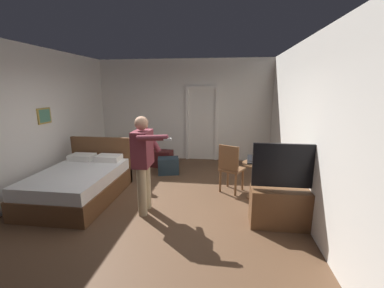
% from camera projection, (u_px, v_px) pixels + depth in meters
% --- Properties ---
extents(ground_plane, '(6.67, 6.67, 0.00)m').
position_uv_depth(ground_plane, '(158.00, 203.00, 4.64)').
color(ground_plane, brown).
extents(wall_back, '(5.17, 0.12, 2.87)m').
position_uv_depth(wall_back, '(184.00, 110.00, 7.31)').
color(wall_back, silver).
rests_on(wall_back, ground_plane).
extents(wall_left, '(0.15, 6.30, 2.87)m').
position_uv_depth(wall_left, '(23.00, 124.00, 4.64)').
color(wall_left, silver).
rests_on(wall_left, ground_plane).
extents(wall_right, '(0.12, 6.30, 2.87)m').
position_uv_depth(wall_right, '(310.00, 129.00, 4.00)').
color(wall_right, silver).
rests_on(wall_right, ground_plane).
extents(doorway_frame, '(0.93, 0.08, 2.13)m').
position_uv_depth(doorway_frame, '(202.00, 118.00, 7.22)').
color(doorway_frame, white).
rests_on(doorway_frame, ground_plane).
extents(bed, '(1.35, 1.99, 1.02)m').
position_uv_depth(bed, '(81.00, 182.00, 4.83)').
color(bed, brown).
rests_on(bed, ground_plane).
extents(tv_flatscreen, '(1.13, 0.40, 1.30)m').
position_uv_depth(tv_flatscreen, '(288.00, 202.00, 3.80)').
color(tv_flatscreen, brown).
rests_on(tv_flatscreen, ground_plane).
extents(side_table, '(0.56, 0.56, 0.70)m').
position_uv_depth(side_table, '(257.00, 175.00, 4.77)').
color(side_table, brown).
rests_on(side_table, ground_plane).
extents(laptop, '(0.35, 0.36, 0.16)m').
position_uv_depth(laptop, '(256.00, 161.00, 4.67)').
color(laptop, black).
rests_on(laptop, side_table).
extents(bottle_on_table, '(0.06, 0.06, 0.28)m').
position_uv_depth(bottle_on_table, '(266.00, 158.00, 4.60)').
color(bottle_on_table, '#2A2D2C').
rests_on(bottle_on_table, side_table).
extents(wooden_chair, '(0.57, 0.57, 0.99)m').
position_uv_depth(wooden_chair, '(230.00, 167.00, 5.02)').
color(wooden_chair, brown).
rests_on(wooden_chair, ground_plane).
extents(person_blue_shirt, '(0.68, 0.60, 1.64)m').
position_uv_depth(person_blue_shirt, '(144.00, 158.00, 4.14)').
color(person_blue_shirt, tan).
rests_on(person_blue_shirt, ground_plane).
extents(suitcase_dark, '(0.58, 0.47, 0.40)m').
position_uv_depth(suitcase_dark, '(168.00, 166.00, 6.21)').
color(suitcase_dark, '#1E2D38').
rests_on(suitcase_dark, ground_plane).
extents(suitcase_small, '(0.66, 0.43, 0.43)m').
position_uv_depth(suitcase_small, '(161.00, 158.00, 6.78)').
color(suitcase_small, '#4C1919').
rests_on(suitcase_small, ground_plane).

